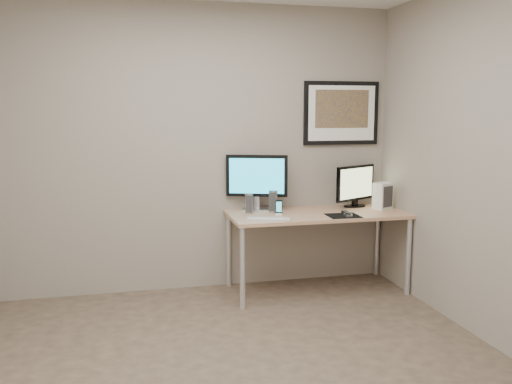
% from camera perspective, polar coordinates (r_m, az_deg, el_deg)
% --- Properties ---
extents(floor, '(3.60, 3.60, 0.00)m').
position_cam_1_polar(floor, '(3.67, -1.67, -18.08)').
color(floor, '#483B2D').
rests_on(floor, ground).
extents(room, '(3.60, 3.60, 3.60)m').
position_cam_1_polar(room, '(3.72, -3.22, 8.51)').
color(room, white).
rests_on(room, ground).
extents(desk, '(1.60, 0.70, 0.73)m').
position_cam_1_polar(desk, '(4.96, 6.43, -2.90)').
color(desk, '#AD7953').
rests_on(desk, floor).
extents(framed_art, '(0.75, 0.04, 0.60)m').
position_cam_1_polar(framed_art, '(5.29, 8.97, 8.21)').
color(framed_art, black).
rests_on(framed_art, room).
extents(monitor_large, '(0.54, 0.26, 0.51)m').
position_cam_1_polar(monitor_large, '(4.97, 0.09, 1.29)').
color(monitor_large, '#AEADB2').
rests_on(monitor_large, desk).
extents(monitor_tv, '(0.47, 0.26, 0.40)m').
position_cam_1_polar(monitor_tv, '(5.24, 10.41, 0.74)').
color(monitor_tv, black).
rests_on(monitor_tv, desk).
extents(speaker_left, '(0.09, 0.09, 0.19)m').
position_cam_1_polar(speaker_left, '(4.84, -0.72, -1.21)').
color(speaker_left, '#AEADB2').
rests_on(speaker_left, desk).
extents(speaker_right, '(0.11, 0.11, 0.20)m').
position_cam_1_polar(speaker_right, '(4.90, 1.81, -0.99)').
color(speaker_right, '#AEADB2').
rests_on(speaker_right, desk).
extents(phone_dock, '(0.07, 0.07, 0.13)m').
position_cam_1_polar(phone_dock, '(4.80, 2.42, -1.64)').
color(phone_dock, black).
rests_on(phone_dock, desk).
extents(keyboard, '(0.39, 0.23, 0.01)m').
position_cam_1_polar(keyboard, '(4.59, 1.37, -2.86)').
color(keyboard, '#BABABF').
rests_on(keyboard, desk).
extents(mousepad, '(0.28, 0.26, 0.00)m').
position_cam_1_polar(mousepad, '(4.81, 9.17, -2.48)').
color(mousepad, black).
rests_on(mousepad, desk).
extents(mouse, '(0.07, 0.10, 0.03)m').
position_cam_1_polar(mouse, '(4.80, 9.67, -2.31)').
color(mouse, black).
rests_on(mouse, mousepad).
extents(remote, '(0.05, 0.18, 0.02)m').
position_cam_1_polar(remote, '(4.90, 9.59, -2.18)').
color(remote, black).
rests_on(remote, desk).
extents(fan_unit, '(0.20, 0.17, 0.25)m').
position_cam_1_polar(fan_unit, '(5.20, 13.19, -0.40)').
color(fan_unit, white).
rests_on(fan_unit, desk).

